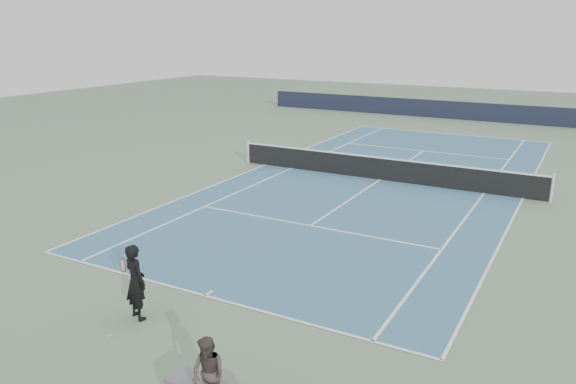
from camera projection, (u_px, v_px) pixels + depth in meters
The scene contains 6 objects.
ground at pixel (380, 180), 23.01m from camera, with size 80.00×80.00×0.00m, color slate.
court_surface at pixel (380, 180), 23.01m from camera, with size 10.97×23.77×0.01m, color #3A6B8A.
tennis_net at pixel (381, 168), 22.87m from camera, with size 12.90×0.10×1.07m.
windscreen_far at pixel (471, 111), 37.90m from camera, with size 30.00×0.25×1.20m, color black.
tennis_player at pixel (136, 282), 11.82m from camera, with size 0.82×0.63×1.67m.
tennis_ball at pixel (109, 336), 11.26m from camera, with size 0.07×0.07×0.07m, color yellow.
Camera 1 is at (7.37, -21.31, 5.96)m, focal length 35.00 mm.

